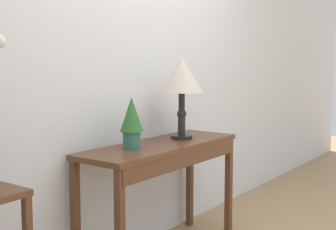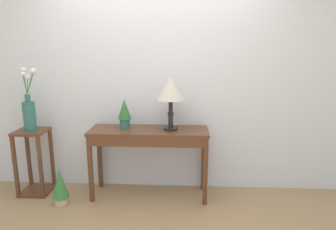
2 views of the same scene
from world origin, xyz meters
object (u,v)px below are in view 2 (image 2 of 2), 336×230
object	(u,v)px
potted_plant_on_console	(125,112)
potted_plant_floor	(60,186)
flower_vase_tall	(29,110)
table_lamp	(171,90)
console_table	(149,139)
pedestal_stand_left	(34,162)

from	to	relation	value
potted_plant_on_console	potted_plant_floor	distance (m)	1.04
potted_plant_on_console	flower_vase_tall	size ratio (longest dim) A/B	0.47
potted_plant_on_console	table_lamp	bearing A→B (deg)	-3.25
table_lamp	potted_plant_floor	world-z (taller)	table_lamp
console_table	potted_plant_on_console	size ratio (longest dim) A/B	3.96
console_table	potted_plant_floor	distance (m)	1.07
pedestal_stand_left	flower_vase_tall	distance (m)	0.61
potted_plant_floor	pedestal_stand_left	bearing A→B (deg)	146.67
console_table	flower_vase_tall	world-z (taller)	flower_vase_tall
console_table	potted_plant_floor	size ratio (longest dim) A/B	3.23
pedestal_stand_left	table_lamp	bearing A→B (deg)	-0.27
console_table	flower_vase_tall	distance (m)	1.37
table_lamp	pedestal_stand_left	size ratio (longest dim) A/B	0.76
pedestal_stand_left	potted_plant_floor	world-z (taller)	pedestal_stand_left
pedestal_stand_left	flower_vase_tall	bearing A→B (deg)	-1.03
table_lamp	pedestal_stand_left	xyz separation A→B (m)	(-1.57, 0.01, -0.84)
console_table	table_lamp	xyz separation A→B (m)	(0.24, 0.02, 0.54)
console_table	potted_plant_floor	world-z (taller)	console_table
potted_plant_on_console	potted_plant_floor	size ratio (longest dim) A/B	0.82
potted_plant_on_console	console_table	bearing A→B (deg)	-11.20
console_table	table_lamp	distance (m)	0.59
console_table	potted_plant_floor	bearing A→B (deg)	-166.14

